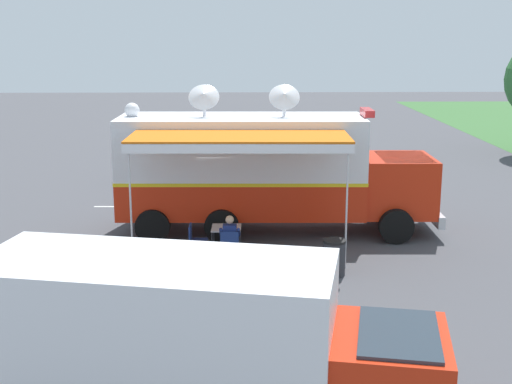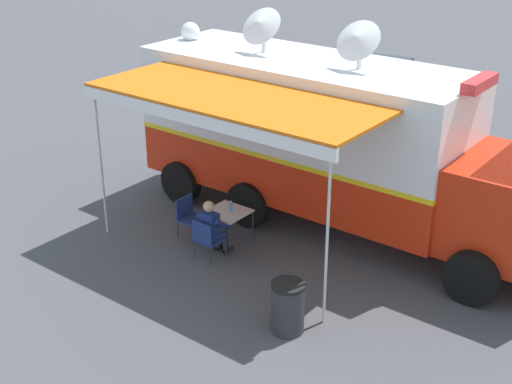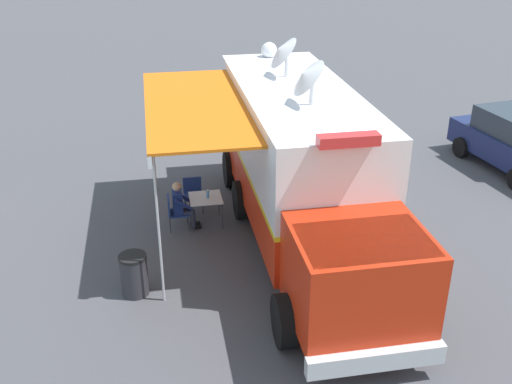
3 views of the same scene
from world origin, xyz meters
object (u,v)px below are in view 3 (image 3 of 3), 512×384
at_px(folding_chair_at_table, 174,210).
at_px(command_truck, 301,164).
at_px(water_bottle, 208,194).
at_px(trash_bin, 134,275).
at_px(seated_responder, 181,204).
at_px(folding_table, 206,199).
at_px(folding_chair_beside_table, 193,192).

bearing_deg(folding_chair_at_table, command_truck, 159.78).
bearing_deg(water_bottle, trash_bin, 54.74).
height_order(command_truck, trash_bin, command_truck).
bearing_deg(seated_responder, folding_chair_at_table, -1.33).
height_order(water_bottle, folding_chair_at_table, water_bottle).
distance_m(command_truck, folding_table, 2.72).
bearing_deg(water_bottle, folding_table, -39.56).
height_order(folding_chair_at_table, seated_responder, seated_responder).
distance_m(folding_table, water_bottle, 0.18).
relative_size(command_truck, folding_chair_beside_table, 10.97).
height_order(command_truck, folding_chair_at_table, command_truck).
distance_m(folding_table, trash_bin, 3.27).
xyz_separation_m(command_truck, folding_table, (2.10, -1.17, -1.27)).
distance_m(command_truck, seated_responder, 3.19).
relative_size(folding_chair_at_table, seated_responder, 0.70).
height_order(folding_table, folding_chair_beside_table, folding_chair_beside_table).
bearing_deg(command_truck, folding_table, -29.10).
xyz_separation_m(folding_table, folding_chair_beside_table, (0.23, -0.85, -0.16)).
bearing_deg(water_bottle, seated_responder, 5.05).
xyz_separation_m(seated_responder, trash_bin, (1.21, 2.60, -0.20)).
height_order(folding_table, folding_chair_at_table, folding_chair_at_table).
distance_m(seated_responder, trash_bin, 2.88).
distance_m(command_truck, trash_bin, 4.47).
distance_m(folding_table, seated_responder, 0.62).
bearing_deg(command_truck, water_bottle, -28.77).
xyz_separation_m(folding_table, trash_bin, (1.82, 2.71, -0.22)).
bearing_deg(water_bottle, folding_chair_at_table, 3.65).
relative_size(water_bottle, trash_bin, 0.25).
xyz_separation_m(command_truck, folding_chair_beside_table, (2.33, -2.02, -1.43)).
xyz_separation_m(folding_chair_beside_table, trash_bin, (1.59, 3.56, -0.06)).
relative_size(folding_table, seated_responder, 0.65).
relative_size(folding_table, trash_bin, 0.90).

